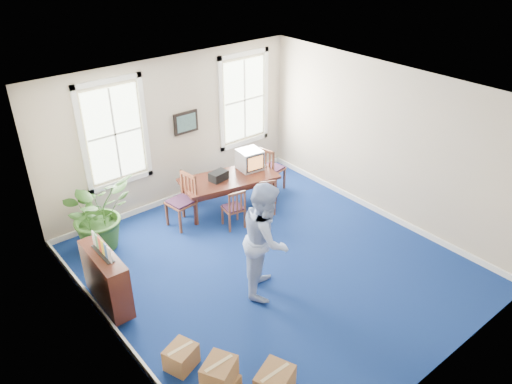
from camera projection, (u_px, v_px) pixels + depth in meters
floor at (273, 265)px, 9.14m from camera, size 6.50×6.50×0.00m
ceiling at (276, 97)px, 7.58m from camera, size 6.50×6.50×0.00m
wall_back at (173, 132)px, 10.55m from camera, size 6.50×0.00×6.50m
wall_front at (447, 287)px, 6.17m from camera, size 6.50×0.00×6.50m
wall_left at (106, 258)px, 6.70m from camera, size 0.00×6.50×6.50m
wall_right at (386, 143)px, 10.02m from camera, size 0.00×6.50×6.50m
baseboard_back at (179, 195)px, 11.28m from camera, size 6.00×0.04×0.12m
baseboard_left at (123, 340)px, 7.47m from camera, size 0.04×6.50×0.12m
baseboard_right at (376, 209)px, 10.75m from camera, size 0.04×6.50×0.12m
window_left at (114, 134)px, 9.67m from camera, size 1.40×0.12×2.20m
window_right at (244, 100)px, 11.44m from camera, size 1.40×0.12×2.20m
wall_picture at (186, 122)px, 10.61m from camera, size 0.58×0.06×0.48m
conference_table at (229, 192)px, 10.84m from camera, size 2.21×1.35×0.70m
crt_tv at (250, 160)px, 10.93m from camera, size 0.55×0.59×0.44m
game_console at (261, 165)px, 11.15m from camera, size 0.20×0.23×0.05m
equipment_bag at (219, 176)px, 10.52m from camera, size 0.42×0.31×0.19m
chair_near_left at (233, 207)px, 10.09m from camera, size 0.46×0.46×0.88m
chair_near_right at (265, 195)px, 10.56m from camera, size 0.50×0.50×0.85m
chair_end_left at (181, 202)px, 10.06m from camera, size 0.56×0.56×1.11m
chair_end_right at (272, 168)px, 11.42m from camera, size 0.58×0.58×1.09m
man at (266, 239)px, 8.13m from camera, size 1.24×1.23×2.01m
credenza at (107, 282)px, 7.99m from camera, size 0.38×1.22×0.95m
brochure_rack at (102, 250)px, 7.69m from camera, size 0.33×0.68×0.30m
potted_plant at (98, 213)px, 9.35m from camera, size 1.61×1.50×1.47m
cardboard_boxes at (227, 370)px, 6.60m from camera, size 1.66×1.66×0.72m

